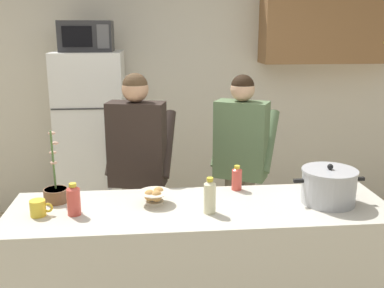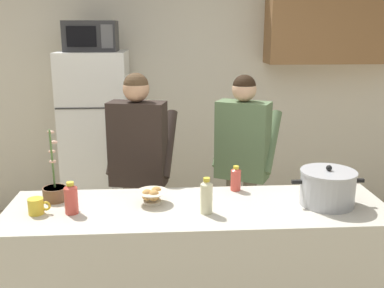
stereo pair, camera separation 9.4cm
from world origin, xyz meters
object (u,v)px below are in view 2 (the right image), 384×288
Objects in this scene: potted_orchid at (55,190)px; bottle_near_edge at (236,178)px; refrigerator at (97,141)px; cooking_pot at (327,188)px; microwave at (91,36)px; coffee_mug at (36,206)px; bottle_mid_counter at (71,198)px; person_near_pot at (139,155)px; bread_bowl at (152,196)px; bottle_far_corner at (206,196)px; person_by_sink at (243,151)px.

bottle_near_edge is at bearing 5.21° from potted_orchid.
refrigerator reaches higher than cooking_pot.
microwave reaches higher than potted_orchid.
cooking_pot reaches higher than coffee_mug.
bottle_mid_counter reaches higher than coffee_mug.
microwave reaches higher than person_near_pot.
bread_bowl is (0.59, -1.76, -0.92)m from microwave.
refrigerator is at bearing 89.12° from potted_orchid.
bottle_near_edge is at bearing 151.65° from cooking_pot.
bread_bowl is at bearing -8.93° from potted_orchid.
person_near_pot is 0.96m from bottle_far_corner.
person_near_pot is at bearing 143.86° from bottle_near_edge.
refrigerator reaches higher than bottle_far_corner.
cooking_pot is 1.07m from bread_bowl.
bottle_mid_counter is at bearing 176.49° from bottle_far_corner.
bottle_far_corner is at bearing -122.24° from bottle_near_edge.
bottle_mid_counter reaches higher than bread_bowl.
microwave is 3.66× the size of coffee_mug.
person_near_pot reaches higher than potted_orchid.
microwave is 1.90m from potted_orchid.
bread_bowl is (0.12, -0.69, -0.06)m from person_near_pot.
person_near_pot is 9.83× the size of bottle_near_edge.
bread_bowl is at bearing 9.57° from coffee_mug.
bottle_near_edge is (1.14, -1.58, 0.13)m from refrigerator.
person_near_pot reaches higher than cooking_pot.
cooking_pot is 2.06× the size of bottle_far_corner.
refrigerator reaches higher than bread_bowl.
microwave reaches higher than refrigerator.
coffee_mug is 0.68m from bread_bowl.
coffee_mug is at bearing -170.43° from bread_bowl.
bottle_far_corner is at bearing -15.64° from potted_orchid.
bottle_far_corner is (0.99, -0.05, 0.06)m from coffee_mug.
refrigerator is 1.90m from coffee_mug.
bottle_near_edge is at bearing 14.48° from coffee_mug.
potted_orchid reaches higher than cooking_pot.
person_by_sink is at bearing 34.57° from coffee_mug.
bottle_far_corner is at bearing -62.94° from person_near_pot.
microwave is 2.21× the size of bottle_far_corner.
person_near_pot is (0.47, -1.07, -0.86)m from microwave.
bottle_mid_counter reaches higher than bottle_near_edge.
bottle_near_edge is (-0.16, -0.64, -0.01)m from person_by_sink.
bread_bowl is 0.92× the size of bottle_far_corner.
person_near_pot is 3.62× the size of potted_orchid.
person_by_sink is 8.12× the size of bread_bowl.
bottle_near_edge is 0.88× the size of bottle_mid_counter.
person_by_sink is 1.08m from bottle_far_corner.
microwave is 0.29× the size of person_near_pot.
coffee_mug is at bearing -145.43° from person_by_sink.
person_near_pot is 0.84m from person_by_sink.
microwave is 2.40× the size of bread_bowl.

